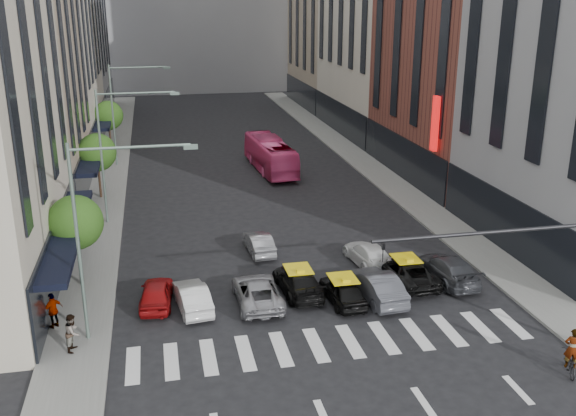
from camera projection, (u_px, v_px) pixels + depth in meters
ground at (347, 360)px, 27.51m from camera, size 160.00×160.00×0.00m
sidewalk_left at (108, 183)px, 53.07m from camera, size 3.00×96.00×0.15m
sidewalk_right at (372, 169)px, 57.60m from camera, size 3.00×96.00×0.15m
building_left_b at (14, 37)px, 46.38m from camera, size 8.00×16.00×24.00m
building_right_b at (456, 20)px, 51.82m from camera, size 8.00×18.00×26.00m
building_right_d at (330, 2)px, 86.78m from camera, size 8.00×18.00×28.00m
tree_near at (75, 223)px, 33.32m from camera, size 2.88×2.88×4.95m
tree_mid at (97, 153)px, 48.17m from camera, size 2.88×2.88×4.95m
tree_far at (108, 116)px, 63.03m from camera, size 2.88×2.88×4.95m
streetlamp_near at (98, 216)px, 27.38m from camera, size 5.38×0.25×9.00m
streetlamp_mid at (115, 139)px, 42.24m from camera, size 5.38×0.25×9.00m
streetlamp_far at (123, 101)px, 57.09m from camera, size 5.38×0.25×9.00m
traffic_signal at (535, 258)px, 26.68m from camera, size 10.10×0.20×6.00m
liberty_sign at (435, 124)px, 46.66m from camera, size 0.30×0.70×4.00m
car_red at (156, 293)px, 32.22m from camera, size 1.95×4.03×1.33m
car_white_front at (192, 297)px, 31.82m from camera, size 1.91×4.17×1.33m
car_silver at (257, 291)px, 32.38m from camera, size 2.23×4.77×1.32m
taxi_left at (298, 281)px, 33.52m from camera, size 2.20×4.76×1.35m
taxi_center at (343, 291)px, 32.49m from camera, size 1.83×3.96×1.31m
car_grey_mid at (377, 286)px, 32.83m from camera, size 1.96×4.68×1.50m
taxi_right at (405, 271)px, 34.77m from camera, size 2.51×5.07×1.38m
car_grey_curb at (448, 269)px, 34.98m from camera, size 2.12×4.90×1.41m
car_row2_left at (259, 243)px, 38.82m from camera, size 1.55×3.86×1.25m
car_row2_right at (368, 254)px, 37.12m from camera, size 2.21×4.59×1.29m
bus at (270, 155)px, 56.78m from camera, size 3.17×10.54×2.89m
motorcycle at (570, 363)px, 26.46m from camera, size 1.24×1.82×0.91m
rider at (575, 334)px, 26.04m from camera, size 0.77×0.65×1.78m
pedestrian_near at (73, 332)px, 27.76m from camera, size 0.81×0.95×1.71m
pedestrian_far at (53, 310)px, 29.68m from camera, size 1.03×1.00×1.73m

